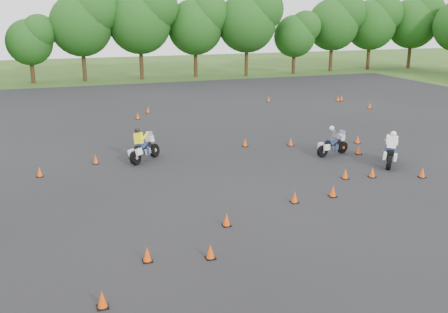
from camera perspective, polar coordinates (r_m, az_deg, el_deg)
name	(u,v)px	position (r m, az deg, el deg)	size (l,w,h in m)	color
ground	(259,216)	(18.83, 3.98, -6.75)	(140.00, 140.00, 0.00)	#2D5119
asphalt_pad	(211,169)	(24.11, -1.54, -1.47)	(62.00, 62.00, 0.00)	black
treeline	(165,38)	(52.38, -6.75, 13.26)	(87.40, 32.64, 10.80)	#1A4814
traffic_cones	(215,169)	(23.45, -1.03, -1.41)	(36.14, 33.33, 0.45)	#E14709
rider_grey	(333,140)	(26.93, 12.36, 1.83)	(2.08, 0.64, 1.61)	#3F4146
rider_yellow	(146,144)	(25.54, -8.94, 1.40)	(2.28, 0.70, 1.76)	yellow
rider_white	(389,148)	(25.88, 18.37, 0.97)	(2.29, 0.70, 1.77)	white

